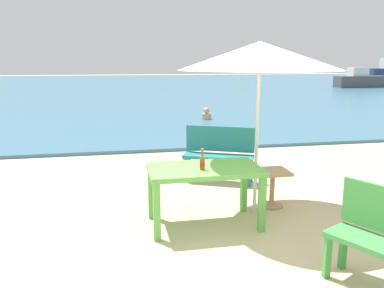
% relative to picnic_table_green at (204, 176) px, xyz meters
% --- Properties ---
extents(ground_plane, '(120.00, 120.00, 0.00)m').
position_rel_picnic_table_green_xyz_m(ground_plane, '(0.53, -0.87, -0.65)').
color(ground_plane, '#C6B287').
extents(sea_water, '(120.00, 50.00, 0.08)m').
position_rel_picnic_table_green_xyz_m(sea_water, '(0.53, 29.13, -0.61)').
color(sea_water, '#386B84').
rests_on(sea_water, ground_plane).
extents(picnic_table_green, '(1.40, 0.80, 0.76)m').
position_rel_picnic_table_green_xyz_m(picnic_table_green, '(0.00, 0.00, 0.00)').
color(picnic_table_green, '#60B24C').
rests_on(picnic_table_green, ground_plane).
extents(beer_bottle_amber, '(0.07, 0.07, 0.26)m').
position_rel_picnic_table_green_xyz_m(beer_bottle_amber, '(-0.06, -0.12, 0.20)').
color(beer_bottle_amber, brown).
rests_on(beer_bottle_amber, picnic_table_green).
extents(patio_umbrella, '(2.10, 2.10, 2.30)m').
position_rel_picnic_table_green_xyz_m(patio_umbrella, '(0.78, 0.27, 1.47)').
color(patio_umbrella, silver).
rests_on(patio_umbrella, ground_plane).
extents(side_table_wood, '(0.44, 0.44, 0.54)m').
position_rel_picnic_table_green_xyz_m(side_table_wood, '(1.09, 0.42, -0.30)').
color(side_table_wood, tan).
rests_on(side_table_wood, ground_plane).
extents(bench_teal_center, '(1.24, 0.83, 0.95)m').
position_rel_picnic_table_green_xyz_m(bench_teal_center, '(0.67, 1.77, -0.11)').
color(bench_teal_center, '#237275').
rests_on(bench_teal_center, ground_plane).
extents(swimmer_person, '(0.34, 0.34, 0.41)m').
position_rel_picnic_table_green_xyz_m(swimmer_person, '(2.05, 8.52, -0.41)').
color(swimmer_person, tan).
rests_on(swimmer_person, sea_water).
extents(boat_sailboat, '(4.22, 1.15, 1.54)m').
position_rel_picnic_table_green_xyz_m(boat_sailboat, '(17.74, 22.76, -0.02)').
color(boat_sailboat, '#4C4C4C').
rests_on(boat_sailboat, sea_water).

